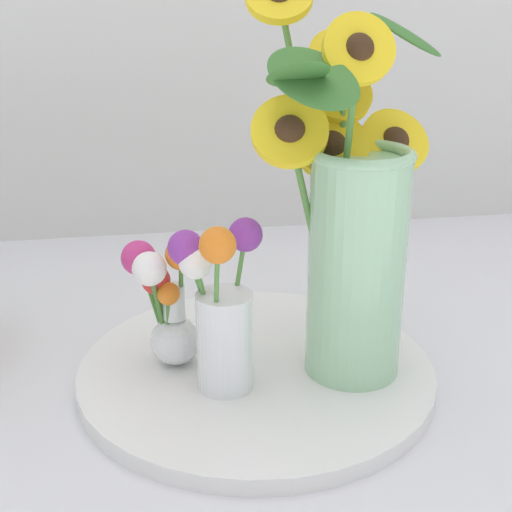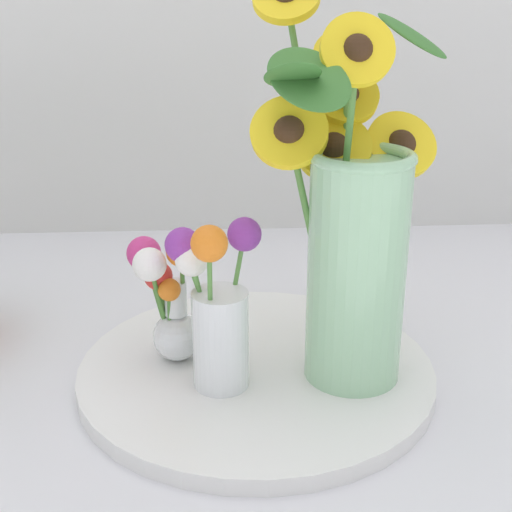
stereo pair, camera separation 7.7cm
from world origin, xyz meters
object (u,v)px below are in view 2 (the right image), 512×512
Objects in this scene: serving_tray at (256,372)px; vase_small_center at (216,309)px; vase_bulb_right at (167,298)px; mason_jar_sunflowers at (352,231)px.

vase_small_center is (-0.04, -0.04, 0.10)m from serving_tray.
serving_tray is 2.61× the size of vase_bulb_right.
serving_tray is 0.11m from vase_small_center.
vase_small_center is at bearing -46.37° from vase_bulb_right.
serving_tray is 0.94× the size of mason_jar_sunflowers.
mason_jar_sunflowers is 2.21× the size of vase_small_center.
mason_jar_sunflowers is 0.22m from vase_bulb_right.
mason_jar_sunflowers is 0.16m from vase_small_center.
vase_small_center is at bearing -172.35° from mason_jar_sunflowers.
vase_bulb_right is at bearing 133.63° from vase_small_center.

